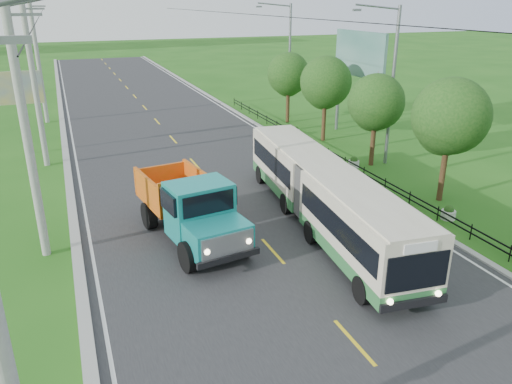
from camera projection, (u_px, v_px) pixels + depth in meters
ground at (354, 342)px, 14.41m from camera, size 240.00×240.00×0.00m
road at (187, 155)px, 31.79m from camera, size 14.00×120.00×0.02m
curb_left at (67, 167)px, 29.33m from camera, size 0.40×120.00×0.15m
curb_right at (289, 143)px, 34.20m from camera, size 0.30×120.00×0.10m
edge_line_left at (77, 166)px, 29.54m from camera, size 0.12×120.00×0.00m
edge_line_right at (282, 144)px, 34.04m from camera, size 0.12×120.00×0.00m
centre_dash at (354, 342)px, 14.41m from camera, size 0.12×2.20×0.00m
railing_right at (345, 163)px, 29.18m from camera, size 0.04×40.00×0.60m
pole_near at (26, 126)px, 17.60m from camera, size 3.51×0.32×10.00m
pole_mid at (34, 79)px, 28.03m from camera, size 3.51×0.32×10.00m
pole_far at (38, 57)px, 38.46m from camera, size 3.51×0.32×10.00m
tree_third at (449, 120)px, 23.39m from camera, size 3.60×3.62×6.00m
tree_fourth at (375, 105)px, 28.75m from camera, size 3.24×3.31×5.40m
tree_fifth at (325, 85)px, 33.87m from camera, size 3.48×3.52×5.80m
tree_back at (288, 76)px, 39.15m from camera, size 3.30×3.36×5.50m
streetlight_mid at (390, 81)px, 28.42m from camera, size 3.02×0.20×9.07m
streetlight_far at (288, 57)px, 40.58m from camera, size 3.02×0.20×9.07m
planter_near at (448, 213)px, 22.44m from camera, size 0.64×0.64×0.67m
planter_mid at (354, 163)px, 29.39m from camera, size 0.64×0.64×0.67m
planter_far at (295, 131)px, 36.34m from camera, size 0.64×0.64×0.67m
billboard_left at (17, 93)px, 30.67m from camera, size 3.00×0.20×5.20m
billboard_right at (359, 61)px, 34.03m from camera, size 0.24×6.00×7.30m
bus at (323, 191)px, 21.20m from camera, size 3.67×14.42×2.75m
dump_truck at (190, 205)px, 20.01m from camera, size 3.47×6.91×2.78m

